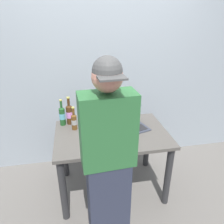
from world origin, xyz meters
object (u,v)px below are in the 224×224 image
Objects in this scene: beer_bottle_dark at (62,115)px; person_figure at (108,164)px; laptop at (130,123)px; beer_bottle_green at (69,114)px; beer_bottle_amber at (74,121)px.

person_figure is at bearing -68.74° from beer_bottle_dark.
beer_bottle_dark is 0.18× the size of person_figure.
person_figure reaches higher than laptop.
person_figure is (0.29, -0.97, -0.01)m from beer_bottle_green.
beer_bottle_green reaches higher than beer_bottle_amber.
laptop is 0.78m from beer_bottle_dark.
beer_bottle_dark is at bearing 111.26° from person_figure.
person_figure is (0.24, -0.83, 0.02)m from beer_bottle_amber.
beer_bottle_green reaches higher than beer_bottle_dark.
beer_bottle_amber reaches higher than laptop.
beer_bottle_amber is (0.13, -0.13, -0.02)m from beer_bottle_dark.
beer_bottle_dark is at bearing 164.83° from laptop.
person_figure is at bearing -116.57° from laptop.
laptop is 0.71m from beer_bottle_green.
person_figure reaches higher than beer_bottle_green.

